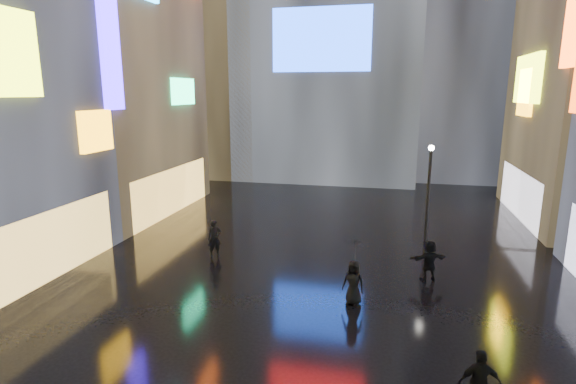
% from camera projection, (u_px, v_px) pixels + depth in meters
% --- Properties ---
extents(ground, '(140.00, 140.00, 0.00)m').
position_uv_depth(ground, '(325.00, 257.00, 21.87)').
color(ground, black).
rests_on(ground, ground).
extents(building_left_far, '(10.28, 12.00, 22.00)m').
position_uv_depth(building_left_far, '(94.00, 42.00, 28.70)').
color(building_left_far, black).
rests_on(building_left_far, ground).
extents(tower_flank_left, '(10.00, 10.00, 26.00)m').
position_uv_depth(tower_flank_left, '(216.00, 37.00, 43.04)').
color(tower_flank_left, black).
rests_on(tower_flank_left, ground).
extents(lamp_far, '(0.30, 0.30, 5.20)m').
position_uv_depth(lamp_far, '(429.00, 188.00, 23.62)').
color(lamp_far, black).
rests_on(lamp_far, ground).
extents(pedestrian_3, '(1.09, 0.61, 1.76)m').
position_uv_depth(pedestrian_3, '(479.00, 383.00, 11.02)').
color(pedestrian_3, black).
rests_on(pedestrian_3, ground).
extents(pedestrian_4, '(0.96, 0.76, 1.71)m').
position_uv_depth(pedestrian_4, '(353.00, 283.00, 16.90)').
color(pedestrian_4, black).
rests_on(pedestrian_4, ground).
extents(pedestrian_5, '(1.71, 1.08, 1.76)m').
position_uv_depth(pedestrian_5, '(429.00, 261.00, 19.05)').
color(pedestrian_5, black).
rests_on(pedestrian_5, ground).
extents(pedestrian_6, '(0.80, 0.73, 1.83)m').
position_uv_depth(pedestrian_6, '(215.00, 238.00, 21.83)').
color(pedestrian_6, black).
rests_on(pedestrian_6, ground).
extents(umbrella_2, '(0.95, 0.93, 0.84)m').
position_uv_depth(umbrella_2, '(355.00, 251.00, 16.62)').
color(umbrella_2, black).
rests_on(umbrella_2, pedestrian_4).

